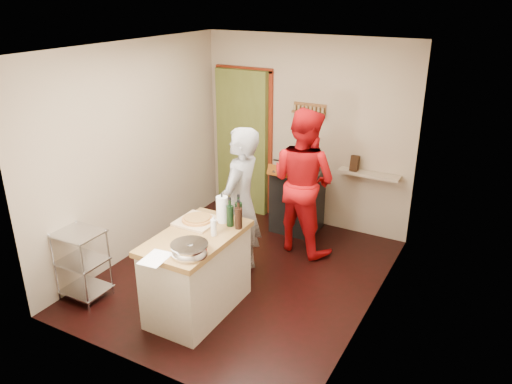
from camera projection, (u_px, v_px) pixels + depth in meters
floor at (243, 275)px, 5.88m from camera, size 3.50×3.50×0.00m
back_wall at (265, 138)px, 7.18m from camera, size 3.00×0.44×2.60m
left_wall at (135, 151)px, 6.06m from camera, size 0.04×3.50×2.60m
right_wall at (378, 197)px, 4.72m from camera, size 0.04×3.50×2.60m
ceiling at (240, 46)px, 4.89m from camera, size 3.00×3.50×0.02m
stove at (297, 199)px, 6.85m from camera, size 0.60×0.63×1.00m
wire_shelving at (82, 262)px, 5.31m from camera, size 0.48×0.40×0.80m
island at (198, 271)px, 5.08m from camera, size 0.70×1.29×1.19m
person_stripe at (240, 205)px, 5.58m from camera, size 0.48×0.68×1.78m
person_red at (303, 181)px, 6.17m from camera, size 1.03×0.89×1.84m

